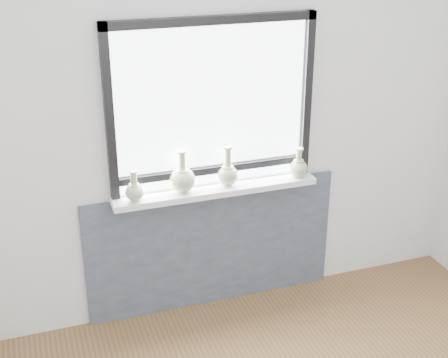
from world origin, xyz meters
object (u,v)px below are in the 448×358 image
object	(u,v)px
windowsill	(216,190)
vase_b	(183,179)
vase_a	(134,191)
vase_c	(228,173)
vase_d	(298,167)

from	to	relation	value
windowsill	vase_b	xyz separation A→B (m)	(-0.21, 0.01, 0.10)
vase_a	vase_c	xyz separation A→B (m)	(0.60, 0.04, 0.02)
vase_b	vase_d	world-z (taller)	vase_b
vase_c	vase_a	bearing A→B (deg)	-176.48
windowsill	vase_b	bearing A→B (deg)	178.38
vase_b	vase_d	xyz separation A→B (m)	(0.77, -0.02, -0.02)
vase_b	vase_c	size ratio (longest dim) A/B	1.02
vase_b	windowsill	bearing A→B (deg)	-1.62
windowsill	vase_d	xyz separation A→B (m)	(0.56, -0.02, 0.09)
vase_a	vase_d	xyz separation A→B (m)	(1.08, 0.01, 0.00)
vase_a	vase_d	bearing A→B (deg)	0.50
vase_b	vase_c	xyz separation A→B (m)	(0.30, 0.00, -0.00)
vase_a	vase_b	xyz separation A→B (m)	(0.31, 0.03, 0.02)
vase_b	vase_c	bearing A→B (deg)	0.59
vase_a	vase_b	bearing A→B (deg)	6.31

